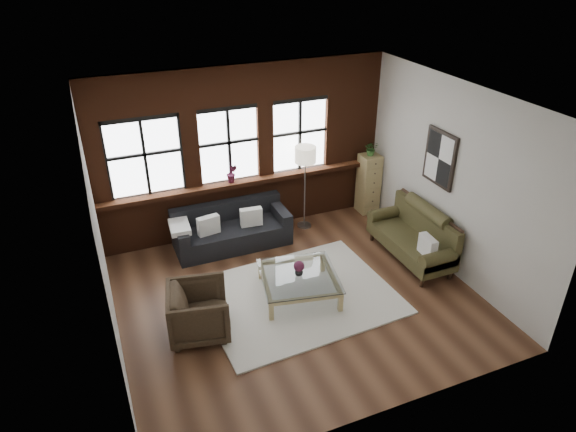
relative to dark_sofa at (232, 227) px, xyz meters
name	(u,v)px	position (x,y,z in m)	size (l,w,h in m)	color
floor	(297,296)	(0.49, -1.90, -0.38)	(5.50, 5.50, 0.00)	#462819
ceiling	(298,101)	(0.49, -1.90, 2.82)	(5.50, 5.50, 0.00)	white
wall_back	(244,150)	(0.49, 0.60, 1.22)	(5.50, 5.50, 0.00)	beige
wall_front	(390,310)	(0.49, -4.40, 1.22)	(5.50, 5.50, 0.00)	beige
wall_left	(101,247)	(-2.26, -1.90, 1.22)	(5.00, 5.00, 0.00)	beige
wall_right	(451,179)	(3.24, -1.90, 1.22)	(5.00, 5.00, 0.00)	beige
brick_backwall	(245,152)	(0.49, 0.54, 1.22)	(5.50, 0.12, 3.20)	#482111
sill_ledge	(248,181)	(0.49, 0.45, 0.66)	(5.50, 0.30, 0.08)	#482111
window_left	(145,158)	(-1.31, 0.55, 1.37)	(1.38, 0.10, 1.50)	black
window_mid	(229,146)	(0.19, 0.55, 1.37)	(1.38, 0.10, 1.50)	black
window_right	(299,136)	(1.59, 0.55, 1.37)	(1.38, 0.10, 1.50)	black
wall_poster	(440,158)	(3.21, -1.60, 1.47)	(0.05, 0.74, 0.94)	black
shag_rug	(298,296)	(0.51, -1.93, -0.37)	(2.97, 2.33, 0.03)	beige
dark_sofa	(232,227)	(0.00, 0.00, 0.00)	(2.11, 0.85, 0.76)	black
pillow_a	(208,225)	(-0.45, -0.10, 0.19)	(0.40, 0.14, 0.34)	silver
pillow_b	(251,217)	(0.35, -0.10, 0.19)	(0.40, 0.14, 0.34)	silver
vintage_settee	(411,235)	(2.79, -1.65, 0.11)	(0.82, 1.85, 0.99)	#39351A
pillow_settee	(428,246)	(2.71, -2.22, 0.22)	(0.14, 0.38, 0.34)	silver
armchair	(199,312)	(-1.15, -2.16, 0.01)	(0.83, 0.86, 0.78)	#2F2417
coffee_table	(299,285)	(0.53, -1.89, -0.19)	(1.19, 1.19, 0.40)	tan
vase	(299,272)	(0.53, -1.89, 0.07)	(0.13, 0.13, 0.14)	#B2B2B2
flowers	(299,266)	(0.53, -1.89, 0.18)	(0.17, 0.17, 0.17)	#591E39
drawer_chest	(368,184)	(3.02, 0.23, 0.24)	(0.38, 0.38, 1.25)	tan
potted_plant_top	(371,148)	(3.02, 0.23, 1.01)	(0.26, 0.23, 0.29)	#2D5923
floor_lamp	(305,185)	(1.53, 0.13, 0.53)	(0.40, 0.40, 1.83)	#A5A5A8
sill_plant	(232,173)	(0.18, 0.42, 0.88)	(0.20, 0.16, 0.36)	#591E39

